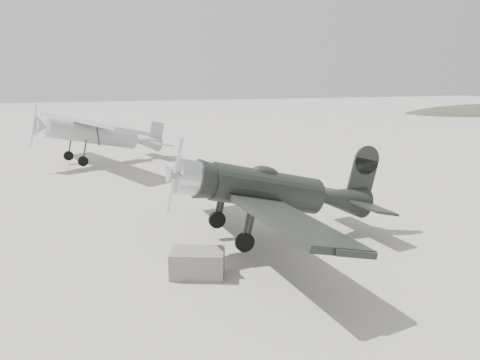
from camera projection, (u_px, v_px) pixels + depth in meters
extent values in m
plane|color=gray|center=(204.00, 236.00, 17.14)|extent=(160.00, 160.00, 0.00)
cylinder|color=black|center=(266.00, 190.00, 15.86)|extent=(4.13, 1.80, 1.27)
cone|color=black|center=(340.00, 181.00, 17.00)|extent=(2.50, 1.49, 1.18)
cylinder|color=silver|center=(188.00, 199.00, 14.79)|extent=(0.96, 1.23, 1.13)
cone|color=silver|center=(171.00, 201.00, 14.58)|extent=(0.38, 0.55, 0.51)
cube|color=silver|center=(173.00, 201.00, 14.61)|extent=(0.08, 0.17, 2.36)
ellipsoid|color=black|center=(261.00, 175.00, 15.66)|extent=(1.07, 0.75, 0.42)
cube|color=black|center=(249.00, 201.00, 15.69)|extent=(3.36, 11.06, 0.20)
cube|color=black|center=(356.00, 178.00, 17.27)|extent=(1.50, 3.92, 0.09)
cube|color=black|center=(361.00, 157.00, 17.15)|extent=(1.09, 0.24, 1.64)
cylinder|color=black|center=(254.00, 250.00, 14.73)|extent=(0.63, 0.23, 0.62)
cylinder|color=black|center=(226.00, 227.00, 16.93)|extent=(0.63, 0.23, 0.62)
cylinder|color=#333333|center=(254.00, 232.00, 14.60)|extent=(0.11, 0.11, 1.27)
cylinder|color=#333333|center=(226.00, 211.00, 16.79)|extent=(0.11, 0.11, 1.27)
cylinder|color=black|center=(361.00, 189.00, 17.46)|extent=(0.21, 0.10, 0.20)
cylinder|color=#A8AAAD|center=(93.00, 134.00, 29.68)|extent=(5.71, 3.46, 1.21)
cone|color=#A8AAAD|center=(147.00, 129.00, 32.08)|extent=(2.26, 1.82, 1.10)
cone|color=#A8AAAD|center=(41.00, 139.00, 27.69)|extent=(1.07, 1.31, 1.14)
cube|color=#A8AAAD|center=(33.00, 139.00, 27.41)|extent=(0.11, 0.16, 2.42)
cube|color=#A8AAAD|center=(85.00, 124.00, 29.25)|extent=(6.89, 11.89, 0.20)
cube|color=#A8AAAD|center=(154.00, 128.00, 32.41)|extent=(2.44, 3.82, 0.09)
cube|color=#A8AAAD|center=(155.00, 117.00, 32.32)|extent=(0.94, 0.49, 1.43)
cylinder|color=black|center=(89.00, 164.00, 28.61)|extent=(0.62, 0.39, 0.62)
cylinder|color=black|center=(74.00, 159.00, 30.42)|extent=(0.62, 0.39, 0.62)
cylinder|color=#333333|center=(88.00, 154.00, 28.46)|extent=(0.13, 0.13, 1.32)
cylinder|color=#333333|center=(73.00, 149.00, 30.27)|extent=(0.13, 0.13, 1.32)
cylinder|color=black|center=(157.00, 133.00, 32.64)|extent=(0.21, 0.15, 0.20)
cube|color=slate|center=(198.00, 263.00, 13.74)|extent=(1.77, 1.39, 0.78)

